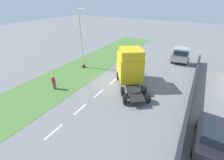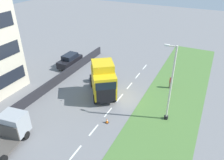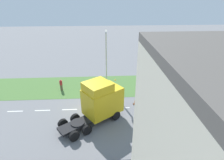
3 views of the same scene
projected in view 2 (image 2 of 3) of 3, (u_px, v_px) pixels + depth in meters
name	position (u px, v px, depth m)	size (l,w,h in m)	color
ground_plane	(117.00, 101.00, 26.40)	(120.00, 120.00, 0.00)	slate
grass_verge	(167.00, 114.00, 24.11)	(7.00, 44.00, 0.01)	#4C7538
lane_markings	(120.00, 98.00, 26.95)	(0.16, 21.00, 0.00)	white
boundary_wall	(57.00, 80.00, 29.52)	(0.25, 24.00, 1.27)	#232328
lorry_cab	(103.00, 80.00, 26.10)	(6.09, 7.02, 4.67)	black
flatbed_truck	(12.00, 128.00, 20.19)	(2.98, 5.37, 2.66)	#999EA3
parked_car	(70.00, 60.00, 34.31)	(2.01, 4.47, 1.96)	black
lamp_post	(170.00, 89.00, 21.63)	(1.33, 0.42, 8.31)	black
pedestrian	(171.00, 82.00, 28.56)	(0.39, 0.39, 1.71)	brown
traffic_cone_lead	(107.00, 121.00, 22.78)	(0.36, 0.36, 0.58)	black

